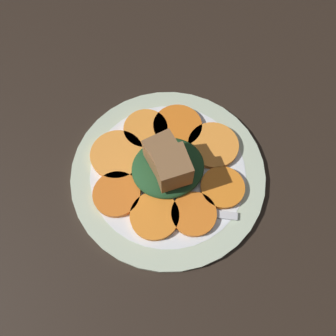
{
  "coord_description": "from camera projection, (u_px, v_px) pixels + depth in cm",
  "views": [
    {
      "loc": [
        -6.23,
        -19.07,
        48.38
      ],
      "look_at": [
        0.0,
        0.0,
        4.1
      ],
      "focal_mm": 35.0,
      "sensor_mm": 36.0,
      "label": 1
    }
  ],
  "objects": [
    {
      "name": "carrot_slice_1",
      "position": [
        194.0,
        214.0,
        0.46
      ],
      "size": [
        6.46,
        6.46,
        0.86
      ],
      "primitive_type": "cylinder",
      "color": "orange",
      "rests_on": "plate"
    },
    {
      "name": "carrot_slice_2",
      "position": [
        222.0,
        187.0,
        0.48
      ],
      "size": [
        6.48,
        6.48,
        0.86
      ],
      "primitive_type": "cylinder",
      "color": "orange",
      "rests_on": "plate"
    },
    {
      "name": "carrot_slice_4",
      "position": [
        178.0,
        126.0,
        0.52
      ],
      "size": [
        7.8,
        7.8,
        0.86
      ],
      "primitive_type": "cylinder",
      "color": "orange",
      "rests_on": "plate"
    },
    {
      "name": "carrot_slice_7",
      "position": [
        117.0,
        194.0,
        0.48
      ],
      "size": [
        6.93,
        6.93,
        0.86
      ],
      "primitive_type": "cylinder",
      "color": "orange",
      "rests_on": "plate"
    },
    {
      "name": "carrot_slice_5",
      "position": [
        146.0,
        129.0,
        0.52
      ],
      "size": [
        7.02,
        7.02,
        0.86
      ],
      "primitive_type": "cylinder",
      "color": "orange",
      "rests_on": "plate"
    },
    {
      "name": "table_slab",
      "position": [
        168.0,
        176.0,
        0.51
      ],
      "size": [
        120.0,
        120.0,
        2.0
      ],
      "primitive_type": "cube",
      "color": "black",
      "rests_on": "ground"
    },
    {
      "name": "fork",
      "position": [
        167.0,
        208.0,
        0.47
      ],
      "size": [
        18.02,
        9.61,
        0.4
      ],
      "rotation": [
        0.0,
        0.0,
        -0.44
      ],
      "color": "silver",
      "rests_on": "plate"
    },
    {
      "name": "plate",
      "position": [
        168.0,
        172.0,
        0.5
      ],
      "size": [
        29.51,
        29.51,
        1.05
      ],
      "color": "beige",
      "rests_on": "table_slab"
    },
    {
      "name": "carrot_slice_6",
      "position": [
        117.0,
        155.0,
        0.5
      ],
      "size": [
        8.2,
        8.2,
        0.86
      ],
      "primitive_type": "cylinder",
      "color": "orange",
      "rests_on": "plate"
    },
    {
      "name": "carrot_slice_0",
      "position": [
        155.0,
        216.0,
        0.46
      ],
      "size": [
        7.0,
        7.0,
        0.86
      ],
      "primitive_type": "cylinder",
      "color": "orange",
      "rests_on": "plate"
    },
    {
      "name": "carrot_slice_3",
      "position": [
        213.0,
        145.0,
        0.51
      ],
      "size": [
        7.9,
        7.9,
        0.86
      ],
      "primitive_type": "cylinder",
      "color": "orange",
      "rests_on": "plate"
    },
    {
      "name": "center_pile",
      "position": [
        167.0,
        165.0,
        0.47
      ],
      "size": [
        10.87,
        9.79,
        7.06
      ],
      "color": "#1E4723",
      "rests_on": "plate"
    }
  ]
}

